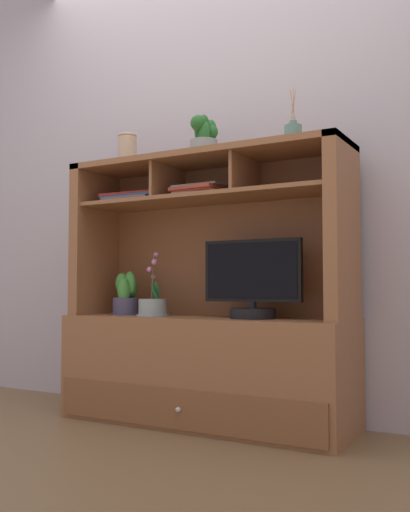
% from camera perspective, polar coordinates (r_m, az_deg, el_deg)
% --- Properties ---
extents(floor_plane, '(6.00, 6.00, 0.02)m').
position_cam_1_polar(floor_plane, '(2.91, 0.00, -16.24)').
color(floor_plane, brown).
rests_on(floor_plane, ground).
extents(back_wall, '(6.00, 0.02, 2.80)m').
position_cam_1_polar(back_wall, '(3.15, 2.33, 10.64)').
color(back_wall, '#B4ACB2').
rests_on(back_wall, ground).
extents(media_console, '(1.42, 0.48, 1.30)m').
position_cam_1_polar(media_console, '(2.85, 0.07, -8.14)').
color(media_console, '#905B37').
rests_on(media_console, ground).
extents(tv_monitor, '(0.48, 0.21, 0.36)m').
position_cam_1_polar(tv_monitor, '(2.69, 4.64, -2.75)').
color(tv_monitor, black).
rests_on(tv_monitor, media_console).
extents(potted_orchid, '(0.16, 0.16, 0.32)m').
position_cam_1_polar(potted_orchid, '(2.95, -5.13, -4.90)').
color(potted_orchid, '#8EA09D').
rests_on(potted_orchid, media_console).
extents(potted_fern, '(0.16, 0.16, 0.23)m').
position_cam_1_polar(potted_fern, '(3.10, -7.70, -3.94)').
color(potted_fern, '#45425B').
rests_on(potted_fern, media_console).
extents(magazine_stack_left, '(0.27, 0.27, 0.05)m').
position_cam_1_polar(magazine_stack_left, '(2.87, -0.22, 6.32)').
color(magazine_stack_left, gray).
rests_on(magazine_stack_left, media_console).
extents(magazine_stack_centre, '(0.36, 0.24, 0.05)m').
position_cam_1_polar(magazine_stack_centre, '(3.10, -6.81, 5.62)').
color(magazine_stack_centre, slate).
rests_on(magazine_stack_centre, media_console).
extents(diffuser_bottle, '(0.08, 0.08, 0.25)m').
position_cam_1_polar(diffuser_bottle, '(2.72, 8.60, 11.71)').
color(diffuser_bottle, slate).
rests_on(diffuser_bottle, media_console).
extents(potted_succulent, '(0.16, 0.16, 0.21)m').
position_cam_1_polar(potted_succulent, '(2.92, -0.08, 11.49)').
color(potted_succulent, gray).
rests_on(potted_succulent, media_console).
extents(ceramic_vase, '(0.10, 0.10, 0.16)m').
position_cam_1_polar(ceramic_vase, '(3.16, -7.61, 10.28)').
color(ceramic_vase, tan).
rests_on(ceramic_vase, media_console).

